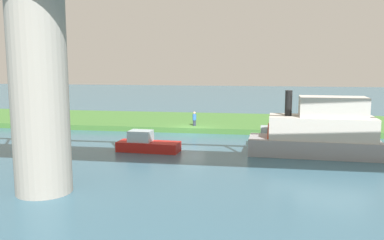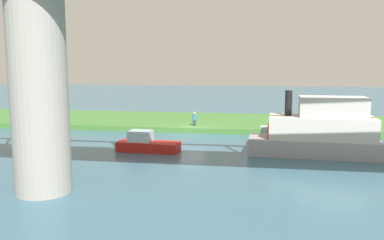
{
  "view_description": "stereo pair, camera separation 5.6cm",
  "coord_description": "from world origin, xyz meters",
  "px_view_note": "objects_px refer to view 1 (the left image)",
  "views": [
    {
      "loc": [
        -5.96,
        37.13,
        6.64
      ],
      "look_at": [
        -0.85,
        5.0,
        2.0
      ],
      "focal_mm": 37.67,
      "sensor_mm": 36.0,
      "label": 1
    },
    {
      "loc": [
        -6.02,
        37.13,
        6.64
      ],
      "look_at": [
        -0.85,
        5.0,
        2.0
      ],
      "focal_mm": 37.67,
      "sensor_mm": 36.0,
      "label": 2
    }
  ],
  "objects_px": {
    "mooring_post": "(294,125)",
    "riverboat_paddlewheel": "(276,139)",
    "motorboat_white": "(318,132)",
    "pontoon_yellow": "(147,144)",
    "bridge_pylon": "(39,93)",
    "motorboat_red": "(39,130)",
    "person_on_bank": "(194,119)"
  },
  "relations": [
    {
      "from": "person_on_bank",
      "to": "mooring_post",
      "type": "distance_m",
      "value": 9.54
    },
    {
      "from": "mooring_post",
      "to": "motorboat_red",
      "type": "relative_size",
      "value": 0.17
    },
    {
      "from": "pontoon_yellow",
      "to": "motorboat_white",
      "type": "bearing_deg",
      "value": -177.28
    },
    {
      "from": "motorboat_white",
      "to": "pontoon_yellow",
      "type": "relative_size",
      "value": 1.94
    },
    {
      "from": "motorboat_white",
      "to": "motorboat_red",
      "type": "xyz_separation_m",
      "value": [
        24.04,
        -4.18,
        -1.24
      ]
    },
    {
      "from": "motorboat_white",
      "to": "pontoon_yellow",
      "type": "bearing_deg",
      "value": 2.72
    },
    {
      "from": "bridge_pylon",
      "to": "pontoon_yellow",
      "type": "distance_m",
      "value": 11.54
    },
    {
      "from": "motorboat_red",
      "to": "riverboat_paddlewheel",
      "type": "bearing_deg",
      "value": 177.38
    },
    {
      "from": "bridge_pylon",
      "to": "motorboat_white",
      "type": "bearing_deg",
      "value": -144.46
    },
    {
      "from": "bridge_pylon",
      "to": "riverboat_paddlewheel",
      "type": "distance_m",
      "value": 19.33
    },
    {
      "from": "riverboat_paddlewheel",
      "to": "motorboat_red",
      "type": "relative_size",
      "value": 1.1
    },
    {
      "from": "motorboat_white",
      "to": "pontoon_yellow",
      "type": "distance_m",
      "value": 12.64
    },
    {
      "from": "person_on_bank",
      "to": "pontoon_yellow",
      "type": "bearing_deg",
      "value": 77.34
    },
    {
      "from": "bridge_pylon",
      "to": "person_on_bank",
      "type": "xyz_separation_m",
      "value": [
        -4.8,
        -19.94,
        -3.95
      ]
    },
    {
      "from": "motorboat_white",
      "to": "riverboat_paddlewheel",
      "type": "xyz_separation_m",
      "value": [
        2.76,
        -3.21,
        -1.18
      ]
    },
    {
      "from": "mooring_post",
      "to": "motorboat_white",
      "type": "relative_size",
      "value": 0.08
    },
    {
      "from": "mooring_post",
      "to": "motorboat_red",
      "type": "xyz_separation_m",
      "value": [
        23.16,
        4.28,
        -0.36
      ]
    },
    {
      "from": "bridge_pylon",
      "to": "motorboat_red",
      "type": "xyz_separation_m",
      "value": [
        8.84,
        -15.04,
        -4.66
      ]
    },
    {
      "from": "bridge_pylon",
      "to": "motorboat_red",
      "type": "relative_size",
      "value": 2.48
    },
    {
      "from": "bridge_pylon",
      "to": "riverboat_paddlewheel",
      "type": "bearing_deg",
      "value": -131.48
    },
    {
      "from": "mooring_post",
      "to": "riverboat_paddlewheel",
      "type": "xyz_separation_m",
      "value": [
        1.88,
        5.25,
        -0.31
      ]
    },
    {
      "from": "person_on_bank",
      "to": "pontoon_yellow",
      "type": "distance_m",
      "value": 9.95
    },
    {
      "from": "motorboat_red",
      "to": "person_on_bank",
      "type": "bearing_deg",
      "value": -160.23
    },
    {
      "from": "bridge_pylon",
      "to": "motorboat_red",
      "type": "bearing_deg",
      "value": -59.54
    },
    {
      "from": "person_on_bank",
      "to": "pontoon_yellow",
      "type": "xyz_separation_m",
      "value": [
        2.18,
        9.68,
        -0.64
      ]
    },
    {
      "from": "person_on_bank",
      "to": "motorboat_red",
      "type": "distance_m",
      "value": 14.52
    },
    {
      "from": "motorboat_white",
      "to": "motorboat_red",
      "type": "bearing_deg",
      "value": -9.86
    },
    {
      "from": "bridge_pylon",
      "to": "pontoon_yellow",
      "type": "bearing_deg",
      "value": -104.37
    },
    {
      "from": "mooring_post",
      "to": "pontoon_yellow",
      "type": "bearing_deg",
      "value": 37.77
    },
    {
      "from": "riverboat_paddlewheel",
      "to": "motorboat_white",
      "type": "bearing_deg",
      "value": 130.77
    },
    {
      "from": "bridge_pylon",
      "to": "motorboat_red",
      "type": "height_order",
      "value": "bridge_pylon"
    },
    {
      "from": "mooring_post",
      "to": "pontoon_yellow",
      "type": "distance_m",
      "value": 14.79
    }
  ]
}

